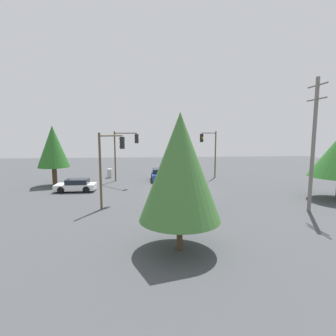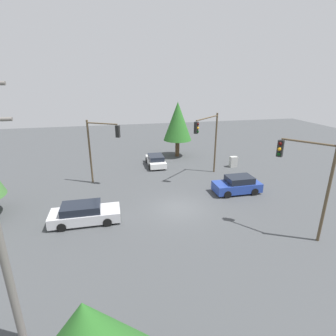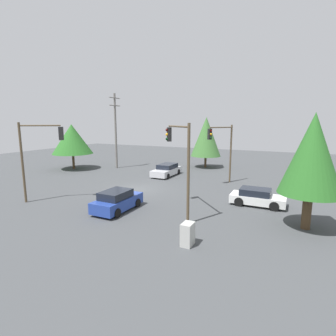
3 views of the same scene
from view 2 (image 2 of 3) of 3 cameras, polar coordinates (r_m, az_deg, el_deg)
The scene contains 9 objects.
ground_plane at distance 20.64m, azimuth 2.36°, elevation -8.83°, with size 80.00×80.00×0.00m, color #424447.
sedan_white at distance 30.18m, azimuth -2.69°, elevation 1.66°, with size 1.94×4.04×1.30m.
sedan_silver at distance 19.46m, azimuth -17.75°, elevation -9.42°, with size 4.77×2.03×1.39m.
sedan_blue at distance 23.87m, azimuth 14.86°, elevation -3.58°, with size 4.07×1.97×1.51m.
traffic_signal_main at distance 24.73m, azimuth -14.40°, elevation 5.54°, with size 2.95×1.81×6.05m.
traffic_signal_cross at distance 26.12m, azimuth 8.83°, elevation 7.13°, with size 3.46×3.16×6.30m.
traffic_signal_aux at distance 17.83m, azimuth 28.20°, elevation -0.78°, with size 2.20×2.66×6.32m.
electrical_cabinet at distance 30.68m, azimuth 14.04°, elevation 1.33°, with size 0.80×0.55×1.21m, color #B2B2AD.
tree_corner at distance 33.12m, azimuth 2.12°, elevation 10.10°, with size 3.53×3.53×6.91m.
Camera 2 is at (-4.77, -17.61, 9.65)m, focal length 28.00 mm.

